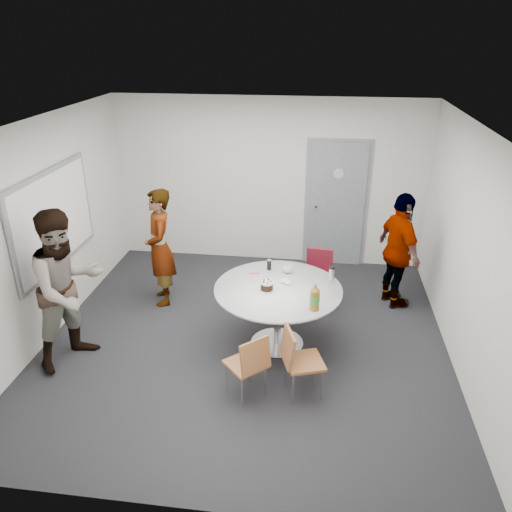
# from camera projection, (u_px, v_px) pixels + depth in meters

# --- Properties ---
(floor) EXTENTS (5.00, 5.00, 0.00)m
(floor) POSITION_uv_depth(u_px,v_px,m) (247.00, 340.00, 6.38)
(floor) COLOR #232327
(floor) RESTS_ON ground
(ceiling) EXTENTS (5.00, 5.00, 0.00)m
(ceiling) POSITION_uv_depth(u_px,v_px,m) (245.00, 125.00, 5.24)
(ceiling) COLOR silver
(ceiling) RESTS_ON wall_back
(wall_back) EXTENTS (5.00, 0.00, 5.00)m
(wall_back) POSITION_uv_depth(u_px,v_px,m) (269.00, 182.00, 8.06)
(wall_back) COLOR silver
(wall_back) RESTS_ON floor
(wall_left) EXTENTS (0.00, 5.00, 5.00)m
(wall_left) POSITION_uv_depth(u_px,v_px,m) (44.00, 232.00, 6.11)
(wall_left) COLOR silver
(wall_left) RESTS_ON floor
(wall_right) EXTENTS (0.00, 5.00, 5.00)m
(wall_right) POSITION_uv_depth(u_px,v_px,m) (469.00, 255.00, 5.51)
(wall_right) COLOR silver
(wall_right) RESTS_ON floor
(wall_front) EXTENTS (5.00, 0.00, 5.00)m
(wall_front) POSITION_uv_depth(u_px,v_px,m) (193.00, 380.00, 3.56)
(wall_front) COLOR silver
(wall_front) RESTS_ON floor
(door) EXTENTS (1.02, 0.17, 2.12)m
(door) POSITION_uv_depth(u_px,v_px,m) (336.00, 205.00, 8.05)
(door) COLOR slate
(door) RESTS_ON wall_back
(whiteboard) EXTENTS (0.04, 1.90, 1.25)m
(whiteboard) POSITION_uv_depth(u_px,v_px,m) (54.00, 219.00, 6.24)
(whiteboard) COLOR gray
(whiteboard) RESTS_ON wall_left
(table) EXTENTS (1.54, 1.54, 1.12)m
(table) POSITION_uv_depth(u_px,v_px,m) (280.00, 296.00, 6.00)
(table) COLOR silver
(table) RESTS_ON floor
(chair_near_left) EXTENTS (0.54, 0.54, 0.78)m
(chair_near_left) POSITION_uv_depth(u_px,v_px,m) (250.00, 362.00, 5.19)
(chair_near_left) COLOR brown
(chair_near_left) RESTS_ON floor
(chair_near_right) EXTENTS (0.52, 0.49, 0.81)m
(chair_near_right) POSITION_uv_depth(u_px,v_px,m) (297.00, 357.00, 5.23)
(chair_near_right) COLOR brown
(chair_near_right) RESTS_ON floor
(chair_far) EXTENTS (0.43, 0.46, 0.82)m
(chair_far) POSITION_uv_depth(u_px,v_px,m) (318.00, 272.00, 7.04)
(chair_far) COLOR maroon
(chair_far) RESTS_ON floor
(person_main) EXTENTS (0.60, 0.72, 1.68)m
(person_main) POSITION_uv_depth(u_px,v_px,m) (160.00, 248.00, 6.94)
(person_main) COLOR #A5C6EA
(person_main) RESTS_ON floor
(person_left) EXTENTS (1.08, 1.15, 1.89)m
(person_left) POSITION_uv_depth(u_px,v_px,m) (68.00, 288.00, 5.65)
(person_left) COLOR white
(person_left) RESTS_ON floor
(person_right) EXTENTS (0.74, 1.05, 1.66)m
(person_right) POSITION_uv_depth(u_px,v_px,m) (399.00, 251.00, 6.86)
(person_right) COLOR black
(person_right) RESTS_ON floor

